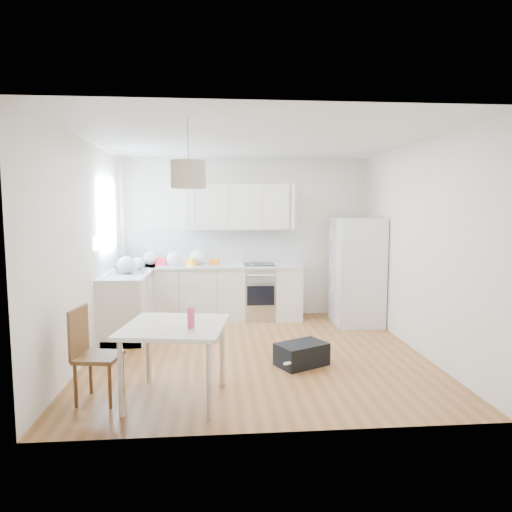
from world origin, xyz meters
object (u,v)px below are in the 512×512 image
Objects in this scene: refrigerator at (358,271)px; gym_bag at (302,354)px; dining_chair at (99,355)px; dining_table at (175,333)px.

gym_bag is at bearing -122.31° from refrigerator.
dining_chair reaches higher than gym_bag.
dining_chair is at bearing -140.05° from refrigerator.
refrigerator is 2.96× the size of gym_bag.
gym_bag is (1.40, 0.85, -0.53)m from dining_table.
gym_bag is (2.13, 0.82, -0.33)m from dining_chair.
dining_chair reaches higher than dining_table.
gym_bag is at bearing 29.84° from dining_chair.
refrigerator reaches higher than dining_chair.
dining_chair is (-3.39, -2.69, -0.39)m from refrigerator.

